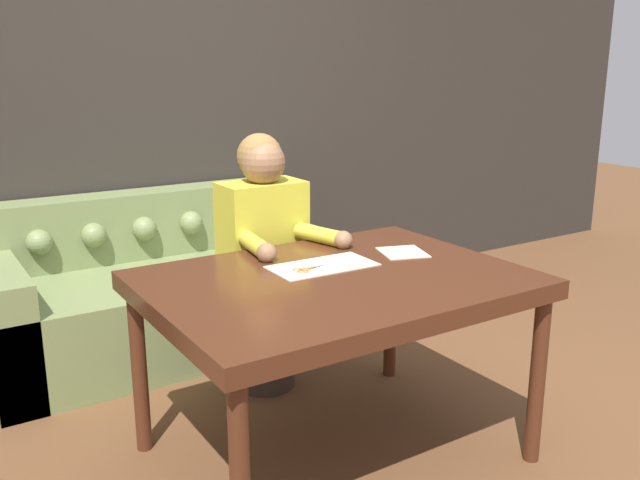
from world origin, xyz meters
TOP-DOWN VIEW (x-y plane):
  - ground_plane at (0.00, 0.00)m, footprint 16.00×16.00m
  - wall_back at (0.00, 1.85)m, footprint 8.00×0.06m
  - dining_table at (-0.09, -0.00)m, footprint 1.36×1.01m
  - couch at (-0.30, 1.40)m, footprint 1.75×0.89m
  - person at (-0.04, 0.66)m, footprint 0.45×0.55m
  - pattern_paper_main at (-0.07, 0.12)m, footprint 0.41×0.22m
  - pattern_paper_offcut at (0.32, 0.11)m, footprint 0.23×0.24m
  - scissors at (-0.12, 0.12)m, footprint 0.23×0.09m

SIDE VIEW (x-z plane):
  - ground_plane at x=0.00m, z-range 0.00..0.00m
  - couch at x=-0.30m, z-range -0.11..0.70m
  - person at x=-0.04m, z-range 0.00..1.20m
  - dining_table at x=-0.09m, z-range 0.30..1.03m
  - pattern_paper_main at x=-0.07m, z-range 0.73..0.74m
  - pattern_paper_offcut at x=0.32m, z-range 0.73..0.74m
  - scissors at x=-0.12m, z-range 0.73..0.74m
  - wall_back at x=0.00m, z-range 0.00..2.60m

